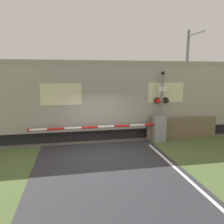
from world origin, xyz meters
TOP-DOWN VIEW (x-y plane):
  - ground_plane at (0.00, 0.00)m, footprint 80.00×80.00m
  - track_bed at (0.00, 3.36)m, footprint 36.00×3.20m
  - train at (3.58, 3.36)m, footprint 19.11×2.81m
  - crossing_barrier at (2.56, 1.56)m, footprint 6.65×0.44m
  - signal_post at (3.27, 1.69)m, footprint 0.76×0.26m
  - catenary_pole at (6.84, 5.77)m, footprint 0.20×1.90m
  - roadside_fence at (4.50, 1.76)m, footprint 3.89×0.06m

SIDE VIEW (x-z plane):
  - ground_plane at x=0.00m, z-range 0.00..0.00m
  - track_bed at x=0.00m, z-range -0.04..0.09m
  - roadside_fence at x=4.50m, z-range 0.00..1.10m
  - crossing_barrier at x=2.56m, z-range 0.04..1.36m
  - signal_post at x=3.27m, z-range 0.23..3.75m
  - train at x=3.58m, z-range 0.05..4.08m
  - catenary_pole at x=6.84m, z-range 0.15..6.50m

